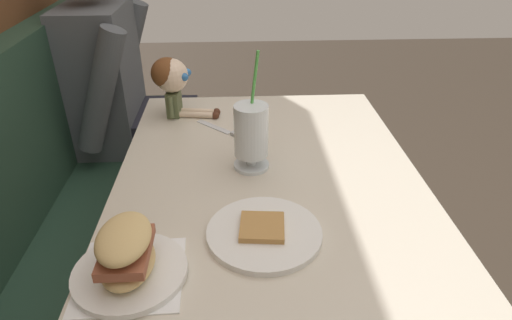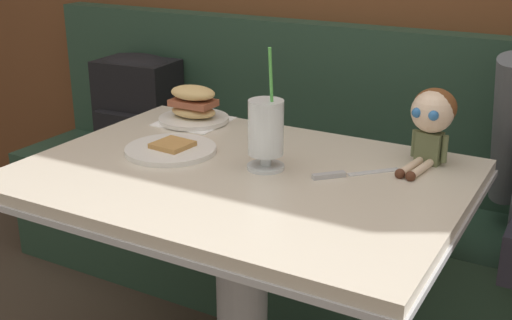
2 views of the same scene
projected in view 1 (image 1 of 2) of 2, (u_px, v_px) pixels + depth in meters
The scene contains 8 objects.
booth_bench at pixel (62, 295), 1.34m from camera, with size 2.60×0.48×1.00m.
diner_table at pixel (268, 233), 1.26m from camera, with size 1.11×0.81×0.74m.
toast_plate at pixel (264, 232), 0.95m from camera, with size 0.25×0.25×0.03m.
milkshake_glass at pixel (251, 134), 1.15m from camera, with size 0.10×0.10×0.32m.
sandwich_plate at pixel (127, 258), 0.82m from camera, with size 0.22×0.22×0.12m.
butter_knife at pixel (234, 134), 1.36m from camera, with size 0.18×0.18×0.01m.
seated_doll at pixel (172, 79), 1.42m from camera, with size 0.12×0.22×0.20m.
diner_patron at pixel (114, 77), 1.80m from camera, with size 0.55×0.48×0.81m.
Camera 1 is at (-0.97, 0.26, 1.36)m, focal length 30.80 mm.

